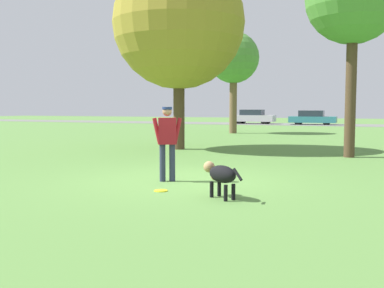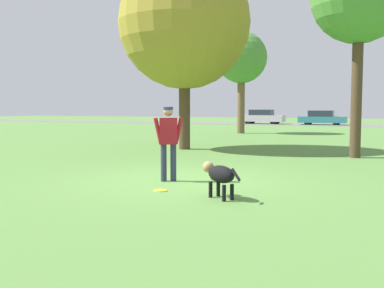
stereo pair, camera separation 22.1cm
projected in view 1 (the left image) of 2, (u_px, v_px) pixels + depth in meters
name	position (u px, v px, depth m)	size (l,w,h in m)	color
ground_plane	(183.00, 181.00, 9.96)	(120.00, 120.00, 0.00)	#56843D
far_road_strip	(330.00, 125.00, 41.35)	(120.00, 6.00, 0.01)	slate
person	(167.00, 138.00, 9.79)	(0.62, 0.38, 1.64)	#2D334C
dog	(221.00, 175.00, 8.00)	(0.94, 0.70, 0.63)	black
frisbee	(161.00, 191.00, 8.71)	(0.27, 0.27, 0.02)	yellow
tree_far_left	(234.00, 59.00, 27.85)	(3.18, 3.18, 6.30)	brown
tree_near_left	(179.00, 23.00, 17.06)	(5.02, 5.02, 7.34)	#4C3826
parked_car_silver	(253.00, 117.00, 44.18)	(4.18, 1.72, 1.40)	#B7B7BC
parked_car_teal	(312.00, 118.00, 41.87)	(4.27, 1.77, 1.33)	teal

